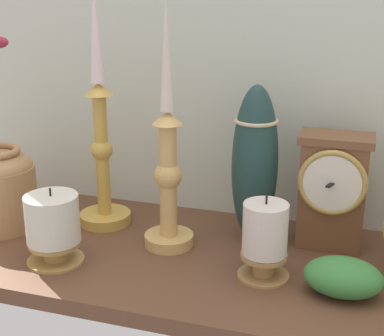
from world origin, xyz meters
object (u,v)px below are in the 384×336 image
object	(u,v)px
tall_ceramic_vase	(255,164)
pillar_candle_front	(265,238)
candlestick_tall_center	(168,168)
mantel_clock	(333,190)
candlestick_tall_left	(101,145)
pillar_candle_near_clock	(53,226)

from	to	relation	value
tall_ceramic_vase	pillar_candle_front	bearing A→B (deg)	-70.68
candlestick_tall_center	mantel_clock	bearing A→B (deg)	17.13
candlestick_tall_left	candlestick_tall_center	world-z (taller)	candlestick_tall_left
mantel_clock	candlestick_tall_left	bearing A→B (deg)	-176.00
pillar_candle_near_clock	candlestick_tall_left	bearing A→B (deg)	87.08
pillar_candle_front	mantel_clock	bearing A→B (deg)	58.49
pillar_candle_front	tall_ceramic_vase	distance (cm)	14.16
candlestick_tall_center	pillar_candle_near_clock	distance (cm)	19.19
mantel_clock	pillar_candle_front	xyz separation A→B (cm)	(-8.01, -13.07, -3.53)
mantel_clock	pillar_candle_near_clock	bearing A→B (deg)	-155.09
mantel_clock	candlestick_tall_center	bearing A→B (deg)	-162.87
candlestick_tall_center	pillar_candle_front	world-z (taller)	candlestick_tall_center
mantel_clock	candlestick_tall_center	xyz separation A→B (cm)	(-24.36, -7.51, 3.41)
pillar_candle_front	tall_ceramic_vase	xyz separation A→B (cm)	(-4.09, 11.66, 6.91)
pillar_candle_near_clock	pillar_candle_front	bearing A→B (deg)	9.11
candlestick_tall_left	tall_ceramic_vase	distance (cm)	25.93
candlestick_tall_left	pillar_candle_near_clock	bearing A→B (deg)	-92.92
mantel_clock	tall_ceramic_vase	bearing A→B (deg)	-173.36
pillar_candle_near_clock	tall_ceramic_vase	xyz separation A→B (cm)	(26.65, 16.59, 7.14)
pillar_candle_front	tall_ceramic_vase	size ratio (longest dim) A/B	0.49
pillar_candle_near_clock	tall_ceramic_vase	size ratio (longest dim) A/B	0.46
pillar_candle_near_clock	tall_ceramic_vase	world-z (taller)	tall_ceramic_vase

